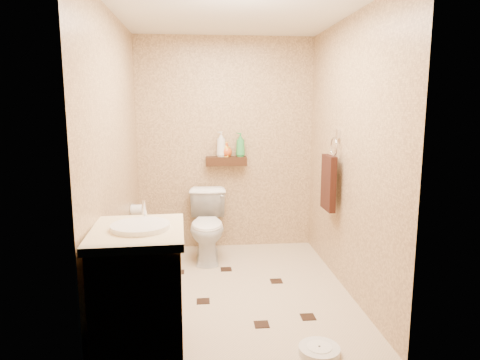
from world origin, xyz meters
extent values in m
plane|color=#C6B191|center=(0.00, 0.00, 0.00)|extent=(2.50, 2.50, 0.00)
cube|color=tan|center=(0.00, 1.25, 1.20)|extent=(2.00, 0.04, 2.40)
cube|color=tan|center=(0.00, -1.25, 1.20)|extent=(2.00, 0.04, 2.40)
cube|color=tan|center=(-1.00, 0.00, 1.20)|extent=(0.04, 2.50, 2.40)
cube|color=tan|center=(1.00, 0.00, 1.20)|extent=(0.04, 2.50, 2.40)
cube|color=silver|center=(0.00, 0.00, 2.40)|extent=(2.00, 2.50, 0.02)
cube|color=#3C1E10|center=(0.00, 1.17, 1.02)|extent=(0.46, 0.14, 0.10)
cube|color=black|center=(-0.29, -0.21, 0.00)|extent=(0.11, 0.11, 0.01)
cube|color=black|center=(0.40, 0.14, 0.00)|extent=(0.11, 0.11, 0.01)
cube|color=black|center=(0.15, -0.65, 0.00)|extent=(0.11, 0.11, 0.01)
cube|color=black|center=(-0.52, 0.45, 0.00)|extent=(0.11, 0.11, 0.01)
cube|color=black|center=(0.53, -0.57, 0.00)|extent=(0.11, 0.11, 0.01)
cube|color=black|center=(-0.05, 0.48, 0.00)|extent=(0.11, 0.11, 0.01)
imported|color=white|center=(-0.22, 0.83, 0.36)|extent=(0.42, 0.72, 0.73)
cube|color=brown|center=(-0.70, -0.94, 0.41)|extent=(0.57, 0.69, 0.81)
cube|color=beige|center=(-0.70, -0.94, 0.84)|extent=(0.62, 0.73, 0.05)
cylinder|color=white|center=(-0.68, -0.94, 0.87)|extent=(0.37, 0.37, 0.05)
cylinder|color=silver|center=(-0.68, -0.72, 0.94)|extent=(0.03, 0.03, 0.12)
cylinder|color=silver|center=(0.48, -1.07, 0.03)|extent=(0.35, 0.35, 0.05)
cylinder|color=white|center=(0.48, -1.07, 0.05)|extent=(0.17, 0.17, 0.01)
cylinder|color=#175F5C|center=(-0.67, 1.07, 0.05)|extent=(0.10, 0.10, 0.11)
cylinder|color=silver|center=(-0.67, 1.07, 0.26)|extent=(0.02, 0.02, 0.31)
sphere|color=silver|center=(-0.67, 1.07, 0.40)|extent=(0.07, 0.07, 0.07)
cube|color=silver|center=(0.98, 0.25, 1.38)|extent=(0.03, 0.06, 0.08)
torus|color=silver|center=(0.95, 0.25, 1.26)|extent=(0.02, 0.19, 0.19)
cube|color=#34170F|center=(0.91, 0.25, 0.92)|extent=(0.06, 0.30, 0.52)
cylinder|color=silver|center=(-0.94, 0.65, 0.60)|extent=(0.11, 0.11, 0.11)
cylinder|color=silver|center=(-0.98, 0.65, 0.66)|extent=(0.04, 0.02, 0.02)
imported|color=silver|center=(-0.06, 1.17, 1.21)|extent=(0.15, 0.15, 0.28)
imported|color=yellow|center=(0.00, 1.17, 1.15)|extent=(0.10, 0.10, 0.17)
imported|color=#C04816|center=(0.01, 1.17, 1.15)|extent=(0.17, 0.17, 0.16)
imported|color=#2E8B42|center=(0.16, 1.17, 1.20)|extent=(0.14, 0.14, 0.27)
camera|label=1|loc=(-0.29, -3.62, 1.64)|focal=32.00mm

